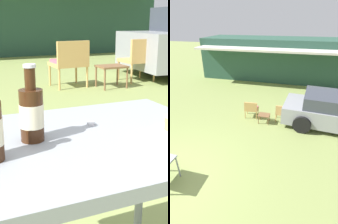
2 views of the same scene
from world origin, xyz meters
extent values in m
cube|color=#284C3D|center=(1.42, 10.58, 1.38)|extent=(10.07, 3.31, 2.76)
cube|color=silver|center=(1.42, 8.33, 2.26)|extent=(9.57, 1.20, 0.12)
cube|color=#383D47|center=(4.78, 4.18, 1.11)|extent=(2.50, 1.77, 0.48)
cylinder|color=black|center=(3.73, 5.16, 0.34)|extent=(0.70, 0.26, 0.69)
cylinder|color=black|center=(3.58, 3.38, 0.34)|extent=(0.70, 0.26, 0.69)
cylinder|color=tan|center=(1.65, 4.34, 0.18)|extent=(0.04, 0.04, 0.35)
cylinder|color=tan|center=(1.14, 4.31, 0.18)|extent=(0.04, 0.04, 0.35)
cylinder|color=tan|center=(1.68, 3.91, 0.18)|extent=(0.04, 0.04, 0.35)
cylinder|color=tan|center=(1.17, 3.88, 0.18)|extent=(0.04, 0.04, 0.35)
cube|color=tan|center=(1.41, 4.11, 0.38)|extent=(0.59, 0.52, 0.06)
cube|color=tan|center=(1.42, 3.89, 0.60)|extent=(0.56, 0.09, 0.37)
cube|color=#CC5670|center=(1.41, 4.11, 0.44)|extent=(0.53, 0.45, 0.05)
cylinder|color=tan|center=(3.01, 4.34, 0.18)|extent=(0.04, 0.04, 0.35)
cylinder|color=tan|center=(2.50, 4.31, 0.18)|extent=(0.04, 0.04, 0.35)
cylinder|color=tan|center=(3.03, 3.91, 0.18)|extent=(0.04, 0.04, 0.35)
cylinder|color=tan|center=(2.53, 3.88, 0.18)|extent=(0.04, 0.04, 0.35)
cube|color=tan|center=(2.77, 4.11, 0.38)|extent=(0.59, 0.52, 0.06)
cube|color=tan|center=(2.78, 3.89, 0.60)|extent=(0.56, 0.08, 0.37)
cube|color=brown|center=(2.05, 3.74, 0.36)|extent=(0.46, 0.38, 0.03)
cylinder|color=brown|center=(1.84, 3.57, 0.17)|extent=(0.03, 0.03, 0.34)
cylinder|color=brown|center=(2.25, 3.57, 0.17)|extent=(0.03, 0.03, 0.34)
cylinder|color=brown|center=(1.84, 3.91, 0.17)|extent=(0.03, 0.03, 0.34)
cylinder|color=brown|center=(2.25, 3.91, 0.17)|extent=(0.03, 0.03, 0.34)
cylinder|color=gray|center=(0.39, 0.30, 0.35)|extent=(0.04, 0.04, 0.70)
camera|label=1|loc=(-0.41, -0.86, 1.10)|focal=50.00mm
camera|label=2|loc=(3.26, -2.53, 3.88)|focal=28.00mm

